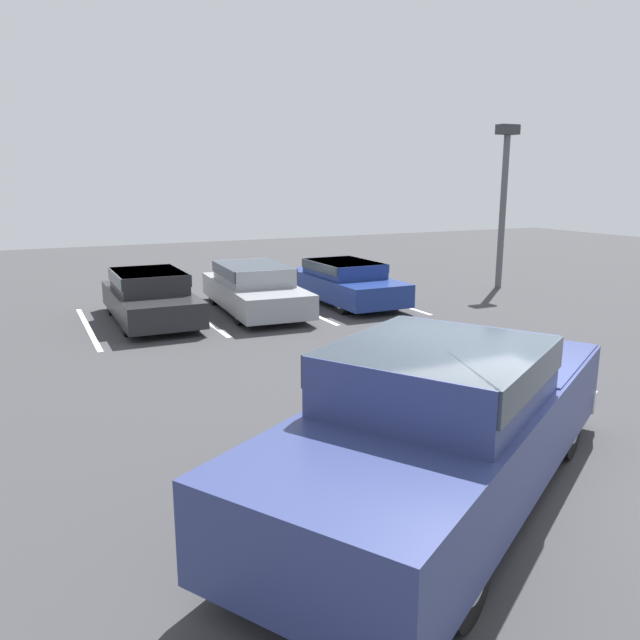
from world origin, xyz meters
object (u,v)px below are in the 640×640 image
(parked_sedan_c, at_px, (345,281))
(parked_sedan_a, at_px, (150,295))
(light_post, at_px, (504,190))
(traffic_cone, at_px, (555,366))
(pickup_truck, at_px, (448,418))
(parked_sedan_b, at_px, (254,287))

(parked_sedan_c, bearing_deg, parked_sedan_a, -90.12)
(light_post, xyz_separation_m, traffic_cone, (-5.90, -8.07, -2.81))
(parked_sedan_a, relative_size, light_post, 0.84)
(pickup_truck, bearing_deg, traffic_cone, -0.93)
(parked_sedan_b, bearing_deg, pickup_truck, -4.77)
(parked_sedan_b, xyz_separation_m, traffic_cone, (2.57, -7.97, -0.36))
(light_post, distance_m, traffic_cone, 10.39)
(pickup_truck, distance_m, parked_sedan_c, 11.18)
(parked_sedan_a, distance_m, light_post, 11.46)
(light_post, height_order, traffic_cone, light_post)
(parked_sedan_b, xyz_separation_m, parked_sedan_c, (2.72, -0.02, -0.03))
(parked_sedan_b, height_order, parked_sedan_c, parked_sedan_b)
(parked_sedan_b, distance_m, light_post, 8.82)
(parked_sedan_b, bearing_deg, parked_sedan_c, 93.14)
(parked_sedan_a, height_order, light_post, light_post)
(parked_sedan_b, bearing_deg, traffic_cone, 21.53)
(light_post, bearing_deg, pickup_truck, -133.72)
(parked_sedan_a, bearing_deg, pickup_truck, 6.79)
(parked_sedan_c, distance_m, traffic_cone, 7.96)
(pickup_truck, relative_size, parked_sedan_b, 1.28)
(pickup_truck, relative_size, parked_sedan_a, 1.45)
(parked_sedan_b, xyz_separation_m, light_post, (8.47, 0.10, 2.45))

